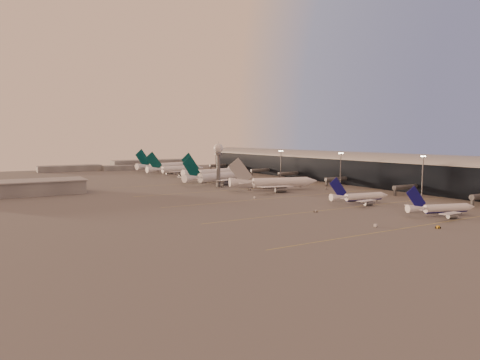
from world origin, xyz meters
TOP-DOWN VIEW (x-y plane):
  - ground at (0.00, 0.00)m, footprint 700.00×700.00m
  - taxiway_markings at (30.00, 56.00)m, footprint 180.00×185.25m
  - terminal at (107.88, 110.09)m, footprint 57.00×362.00m
  - hangar at (-120.00, 140.00)m, footprint 82.00×27.00m
  - radar_tower at (5.00, 120.00)m, footprint 6.40×6.40m
  - mast_a at (58.00, 0.00)m, footprint 3.60×0.56m
  - mast_b at (55.00, 55.00)m, footprint 3.60×0.56m
  - mast_c at (50.00, 110.00)m, footprint 3.60×0.56m
  - mast_d at (48.00, 200.00)m, footprint 3.60×0.56m
  - distant_horizon at (2.62, 325.14)m, footprint 165.00×37.50m
  - narrowbody_near at (35.84, -26.18)m, footprint 33.32×26.21m
  - narrowbody_mid at (32.04, 16.68)m, footprint 35.64×28.26m
  - widebody_white at (27.13, 84.74)m, footprint 58.98×46.69m
  - greentail_a at (11.02, 138.16)m, footprint 56.72×45.05m
  - greentail_b at (27.75, 172.07)m, footprint 60.29×48.23m
  - greentail_c at (17.03, 225.80)m, footprint 59.30×47.56m
  - greentail_d at (19.98, 267.70)m, footprint 61.64×48.98m
  - gsv_truck_a at (-5.87, -27.95)m, footprint 6.01×3.94m
  - gsv_tug_near at (11.40, -41.64)m, footprint 2.15×3.40m
  - gsv_catering_a at (52.60, -1.47)m, footprint 5.71×3.58m
  - gsv_tug_mid at (-4.45, 7.96)m, footprint 3.70×3.73m
  - gsv_truck_b at (61.98, 32.34)m, footprint 4.76×1.96m
  - gsv_truck_c at (-3.69, 59.54)m, footprint 5.46×3.12m
  - gsv_catering_b at (57.25, 69.94)m, footprint 6.05×3.81m
  - gsv_tug_far at (13.46, 93.22)m, footprint 2.85×3.59m
  - gsv_tug_hangar at (36.37, 151.93)m, footprint 4.45×3.32m

SIDE VIEW (x-z plane):
  - ground at x=0.00m, z-range 0.00..0.00m
  - taxiway_markings at x=30.00m, z-range 0.00..0.02m
  - gsv_tug_far at x=13.46m, z-range 0.01..0.91m
  - gsv_tug_mid at x=-4.45m, z-range 0.01..0.95m
  - gsv_tug_near at x=11.40m, z-range 0.01..0.95m
  - gsv_tug_hangar at x=36.37m, z-range 0.02..1.15m
  - gsv_truck_b at x=61.98m, z-range 0.02..1.91m
  - gsv_truck_c at x=-3.69m, z-range 0.02..2.10m
  - gsv_truck_a at x=-5.87m, z-range 0.02..2.31m
  - gsv_catering_a at x=52.60m, z-range 0.00..4.34m
  - gsv_catering_b at x=57.25m, z-range 0.00..4.59m
  - narrowbody_near at x=35.84m, z-range -3.97..9.38m
  - narrowbody_mid at x=32.04m, z-range -4.16..9.82m
  - widebody_white at x=27.13m, z-range -6.91..14.24m
  - greentail_a at x=11.02m, z-range -6.92..14.47m
  - greentail_c at x=17.03m, z-range -7.00..14.64m
  - distant_horizon at x=2.62m, z-range -0.61..8.39m
  - greentail_b at x=27.75m, z-range -7.16..14.98m
  - greentail_d at x=19.98m, z-range -7.51..15.70m
  - hangar at x=-120.00m, z-range 0.07..8.57m
  - terminal at x=107.88m, z-range -1.00..22.04m
  - mast_a at x=58.00m, z-range 1.24..26.24m
  - mast_b at x=55.00m, z-range 1.24..26.24m
  - mast_c at x=50.00m, z-range 1.24..26.24m
  - mast_d at x=48.00m, z-range 1.24..26.24m
  - radar_tower at x=5.00m, z-range 5.40..36.50m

